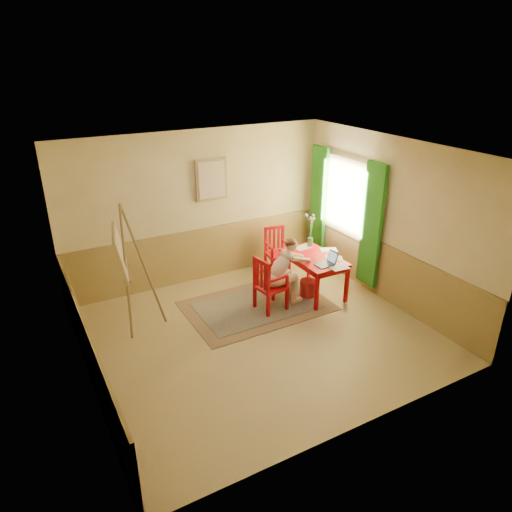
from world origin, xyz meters
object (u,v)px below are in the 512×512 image
chair_left (269,284)px  laptop (327,262)px  chair_back (277,250)px  easel (123,257)px  table (314,261)px  figure (284,270)px

chair_left → laptop: 1.06m
laptop → chair_back: bearing=94.1°
easel → table: bearing=-8.2°
chair_back → laptop: size_ratio=2.46×
table → easel: size_ratio=0.59×
figure → easel: bearing=167.3°
table → figure: bearing=-171.7°
figure → laptop: size_ratio=3.26×
chair_left → laptop: size_ratio=2.63×
table → chair_back: bearing=95.7°
chair_back → figure: (-0.58, -1.18, 0.21)m
easel → chair_left: bearing=-15.4°
figure → laptop: 0.75m
chair_left → figure: bearing=7.1°
chair_back → table: bearing=-84.3°
table → easel: 3.24m
laptop → easel: 3.29m
table → chair_back: 1.10m
chair_back → figure: figure is taller
table → figure: 0.69m
laptop → easel: bearing=165.1°
chair_left → easel: size_ratio=0.47×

